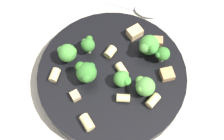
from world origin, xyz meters
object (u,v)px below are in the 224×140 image
at_px(broccoli_floret_3, 145,86).
at_px(broccoli_floret_6, 67,53).
at_px(rigatoni_2, 87,122).
at_px(rigatoni_5, 55,74).
at_px(chicken_chunk_0, 158,41).
at_px(broccoli_floret_2, 122,79).
at_px(rigatoni_0, 123,98).
at_px(broccoli_floret_0, 88,44).
at_px(chicken_chunk_3, 167,74).
at_px(chicken_chunk_2, 75,96).
at_px(rigatoni_3, 153,100).
at_px(spoon, 137,8).
at_px(pasta_bowl, 112,76).
at_px(broccoli_floret_1, 86,72).
at_px(rigatoni_1, 112,52).
at_px(broccoli_floret_5, 162,54).
at_px(rigatoni_4, 122,68).
at_px(broccoli_floret_4, 149,46).
at_px(chicken_chunk_1, 135,32).

height_order(broccoli_floret_3, broccoli_floret_6, broccoli_floret_6).
bearing_deg(rigatoni_2, rigatoni_5, 120.20).
distance_m(rigatoni_2, chicken_chunk_0, 0.20).
height_order(broccoli_floret_2, rigatoni_0, broccoli_floret_2).
bearing_deg(broccoli_floret_0, chicken_chunk_3, -24.86).
bearing_deg(rigatoni_0, broccoli_floret_3, 18.06).
xyz_separation_m(broccoli_floret_6, chicken_chunk_2, (0.01, -0.08, -0.02)).
bearing_deg(broccoli_floret_6, broccoli_floret_2, -31.36).
relative_size(rigatoni_3, rigatoni_5, 1.06).
bearing_deg(spoon, pasta_bowl, -112.61).
bearing_deg(broccoli_floret_1, rigatoni_3, -25.94).
bearing_deg(pasta_bowl, rigatoni_1, 85.39).
bearing_deg(chicken_chunk_0, broccoli_floret_5, -89.92).
relative_size(broccoli_floret_1, chicken_chunk_0, 2.52).
bearing_deg(pasta_bowl, broccoli_floret_6, 156.73).
bearing_deg(broccoli_floret_2, rigatoni_0, -92.30).
bearing_deg(chicken_chunk_0, rigatoni_1, -169.51).
xyz_separation_m(rigatoni_0, chicken_chunk_2, (-0.08, 0.01, -0.00)).
bearing_deg(broccoli_floret_2, chicken_chunk_3, 5.76).
height_order(rigatoni_4, chicken_chunk_0, rigatoni_4).
distance_m(broccoli_floret_1, rigatoni_0, 0.08).
distance_m(broccoli_floret_0, rigatoni_4, 0.08).
xyz_separation_m(rigatoni_5, chicken_chunk_3, (0.20, -0.02, -0.00)).
bearing_deg(rigatoni_2, broccoli_floret_2, 46.29).
height_order(broccoli_floret_0, broccoli_floret_6, broccoli_floret_6).
relative_size(broccoli_floret_5, rigatoni_3, 1.39).
relative_size(broccoli_floret_1, rigatoni_0, 1.97).
xyz_separation_m(broccoli_floret_6, rigatoni_5, (-0.03, -0.03, -0.02)).
height_order(pasta_bowl, broccoli_floret_4, broccoli_floret_4).
distance_m(chicken_chunk_1, chicken_chunk_3, 0.10).
relative_size(broccoli_floret_1, chicken_chunk_1, 1.66).
bearing_deg(chicken_chunk_0, chicken_chunk_3, -85.53).
distance_m(broccoli_floret_1, rigatoni_5, 0.06).
xyz_separation_m(broccoli_floret_5, rigatoni_4, (-0.07, -0.02, -0.01)).
bearing_deg(broccoli_floret_1, rigatoni_0, -36.67).
bearing_deg(rigatoni_3, broccoli_floret_5, 71.29).
relative_size(broccoli_floret_1, chicken_chunk_3, 1.99).
xyz_separation_m(broccoli_floret_0, chicken_chunk_2, (-0.03, -0.09, -0.02)).
bearing_deg(spoon, rigatoni_0, -103.87).
distance_m(pasta_bowl, chicken_chunk_2, 0.08).
bearing_deg(rigatoni_4, chicken_chunk_2, -152.11).
relative_size(broccoli_floret_6, rigatoni_4, 1.64).
bearing_deg(chicken_chunk_1, spoon, 78.39).
xyz_separation_m(rigatoni_1, spoon, (0.07, 0.13, -0.04)).
xyz_separation_m(broccoli_floret_5, rigatoni_2, (-0.14, -0.11, -0.01)).
bearing_deg(broccoli_floret_5, rigatoni_1, 167.40).
bearing_deg(chicken_chunk_2, rigatoni_2, -69.76).
distance_m(rigatoni_0, rigatoni_3, 0.05).
distance_m(rigatoni_4, chicken_chunk_0, 0.09).
xyz_separation_m(broccoli_floret_2, rigatoni_3, (0.05, -0.04, -0.01)).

